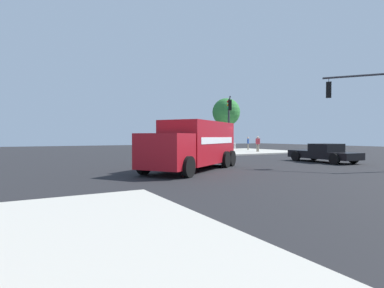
# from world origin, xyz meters

# --- Properties ---
(ground_plane) EXTENTS (100.00, 100.00, 0.00)m
(ground_plane) POSITION_xyz_m (0.00, 0.00, 0.00)
(ground_plane) COLOR black
(sidewalk_corner_near) EXTENTS (11.76, 11.76, 0.14)m
(sidewalk_corner_near) POSITION_xyz_m (-13.12, -13.12, 0.07)
(sidewalk_corner_near) COLOR #B2ADA0
(sidewalk_corner_near) RESTS_ON ground
(delivery_truck) EXTENTS (7.75, 6.42, 2.77)m
(delivery_truck) POSITION_xyz_m (2.18, 1.77, 1.45)
(delivery_truck) COLOR #AD141E
(delivery_truck) RESTS_ON ground
(traffic_light_primary) EXTENTS (2.98, 3.87, 5.70)m
(traffic_light_primary) POSITION_xyz_m (-7.19, 7.00, 3.79)
(traffic_light_primary) COLOR #38383D
(traffic_light_primary) RESTS_ON ground
(traffic_light_secondary) EXTENTS (2.45, 3.44, 5.57)m
(traffic_light_secondary) POSITION_xyz_m (-6.96, -7.23, 3.81)
(traffic_light_secondary) COLOR #38383D
(traffic_light_secondary) RESTS_ON sidewalk_corner_near
(pickup_black) EXTENTS (2.41, 5.27, 1.38)m
(pickup_black) POSITION_xyz_m (-8.78, 2.06, 0.73)
(pickup_black) COLOR black
(pickup_black) RESTS_ON ground
(pedestrian_near_corner) EXTENTS (0.37, 0.45, 1.71)m
(pedestrian_near_corner) POSITION_xyz_m (-15.57, -14.64, 1.11)
(pedestrian_near_corner) COLOR gray
(pedestrian_near_corner) RESTS_ON sidewalk_corner_near
(pedestrian_crossing) EXTENTS (0.36, 0.48, 1.79)m
(pedestrian_crossing) POSITION_xyz_m (-13.36, -10.26, 1.17)
(pedestrian_crossing) COLOR gray
(pedestrian_crossing) RESTS_ON sidewalk_corner_near
(picket_fence_run) EXTENTS (7.12, 0.05, 0.95)m
(picket_fence_run) POSITION_xyz_m (-13.12, -18.75, 0.62)
(picket_fence_run) COLOR silver
(picket_fence_run) RESTS_ON sidewalk_corner_near
(shade_tree_near) EXTENTS (3.92, 3.92, 7.19)m
(shade_tree_near) POSITION_xyz_m (-14.57, -18.20, 5.35)
(shade_tree_near) COLOR brown
(shade_tree_near) RESTS_ON sidewalk_corner_near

